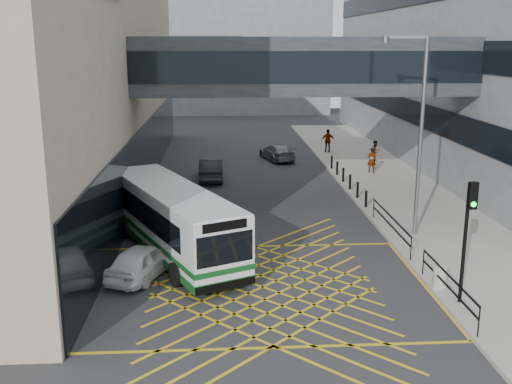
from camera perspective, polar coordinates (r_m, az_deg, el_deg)
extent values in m
plane|color=#333335|center=(22.27, 0.63, -9.04)|extent=(120.00, 120.00, 0.00)
cube|color=black|center=(37.31, -10.33, 3.48)|extent=(0.10, 41.50, 4.00)
cube|color=black|center=(46.65, 13.42, 7.91)|extent=(0.10, 43.50, 1.60)
cube|color=black|center=(46.41, 13.71, 12.83)|extent=(0.10, 43.50, 1.60)
cube|color=gray|center=(80.41, -3.97, 14.30)|extent=(28.00, 16.00, 18.00)
cube|color=#31363B|center=(32.75, 4.49, 11.90)|extent=(20.00, 4.00, 3.00)
cube|color=black|center=(30.75, 5.01, 11.74)|extent=(19.50, 0.06, 1.60)
cube|color=black|center=(34.75, 4.02, 12.03)|extent=(19.50, 0.06, 1.60)
cube|color=#A49F96|center=(37.94, 12.66, 0.57)|extent=(6.00, 54.00, 0.16)
cube|color=gold|center=(22.27, 0.63, -9.03)|extent=(12.00, 9.00, 0.01)
cube|color=white|center=(25.32, -7.96, -2.48)|extent=(6.42, 10.26, 2.51)
cube|color=#0F4E1D|center=(25.65, -7.87, -4.83)|extent=(6.47, 10.31, 0.32)
cube|color=#0F4E1D|center=(25.49, -7.91, -3.78)|extent=(6.48, 10.32, 0.20)
cube|color=black|center=(25.73, -8.42, -1.47)|extent=(5.92, 9.10, 0.98)
cube|color=black|center=(20.77, -2.99, -5.44)|extent=(1.97, 0.97, 1.12)
cube|color=black|center=(20.49, -3.00, -3.25)|extent=(1.54, 0.76, 0.33)
cube|color=white|center=(24.99, -8.06, 0.30)|extent=(6.36, 10.17, 0.09)
cube|color=black|center=(21.24, -2.92, -8.88)|extent=(2.15, 1.06, 0.28)
cube|color=black|center=(30.29, -11.30, -2.03)|extent=(2.15, 1.06, 0.28)
cylinder|color=black|center=(22.33, -7.64, -7.81)|extent=(0.63, 0.95, 0.93)
cylinder|color=black|center=(23.19, -2.19, -6.84)|extent=(0.63, 0.95, 0.93)
cylinder|color=black|center=(28.01, -12.28, -3.42)|extent=(0.63, 0.95, 0.93)
cylinder|color=black|center=(28.70, -7.79, -2.80)|extent=(0.63, 0.95, 0.93)
imported|color=white|center=(23.38, -10.74, -6.41)|extent=(3.09, 4.45, 1.31)
imported|color=black|center=(39.02, -4.32, 2.20)|extent=(1.85, 4.55, 1.41)
imported|color=gray|center=(45.48, 2.02, 3.87)|extent=(2.82, 4.50, 1.30)
cylinder|color=black|center=(21.22, 19.18, -5.41)|extent=(0.14, 0.14, 3.58)
cube|color=black|center=(20.46, 19.93, -0.32)|extent=(0.31, 0.22, 0.90)
sphere|color=#19E533|center=(20.44, 20.01, -1.11)|extent=(0.18, 0.18, 0.17)
cylinder|color=slate|center=(27.53, 15.41, 4.84)|extent=(0.20, 0.20, 8.79)
cube|color=slate|center=(27.07, 14.14, 14.12)|extent=(1.75, 0.38, 0.11)
cylinder|color=slate|center=(26.95, 12.23, 14.04)|extent=(0.35, 0.35, 0.27)
cylinder|color=#ADA89E|center=(22.63, 17.10, -7.73)|extent=(0.48, 0.48, 0.84)
cube|color=black|center=(21.36, 17.89, -7.59)|extent=(0.05, 5.00, 0.05)
cube|color=black|center=(21.50, 17.81, -8.58)|extent=(0.05, 5.00, 0.05)
cube|color=black|center=(27.62, 12.72, -2.30)|extent=(0.05, 6.00, 0.05)
cube|color=black|center=(27.73, 12.68, -3.09)|extent=(0.05, 6.00, 0.05)
cylinder|color=black|center=(19.43, 20.46, -11.48)|extent=(0.04, 0.04, 1.00)
cylinder|color=black|center=(23.70, 15.65, -6.41)|extent=(0.04, 0.04, 1.00)
cylinder|color=black|center=(25.03, 14.55, -5.22)|extent=(0.04, 0.04, 1.00)
cylinder|color=black|center=(30.52, 11.14, -1.52)|extent=(0.04, 0.04, 1.00)
cylinder|color=black|center=(32.43, 10.44, -0.65)|extent=(0.14, 0.14, 0.90)
cylinder|color=black|center=(34.31, 9.65, 0.20)|extent=(0.14, 0.14, 0.90)
cylinder|color=black|center=(36.20, 8.95, 0.96)|extent=(0.14, 0.14, 0.90)
cylinder|color=black|center=(38.11, 8.31, 1.65)|extent=(0.14, 0.14, 0.90)
cylinder|color=black|center=(40.03, 7.74, 2.27)|extent=(0.14, 0.14, 0.90)
cylinder|color=black|center=(41.95, 7.22, 2.83)|extent=(0.14, 0.14, 0.90)
imported|color=gray|center=(41.06, 10.95, 3.00)|extent=(0.67, 0.48, 1.68)
imported|color=gray|center=(44.81, 11.30, 3.83)|extent=(0.88, 0.79, 1.56)
imported|color=gray|center=(48.22, 6.87, 4.87)|extent=(1.12, 0.61, 1.82)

